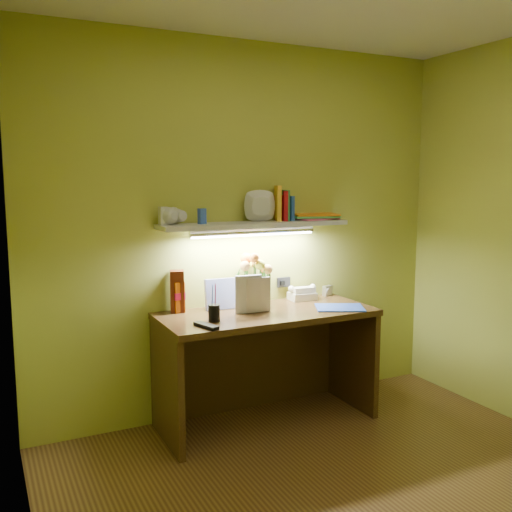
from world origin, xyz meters
The scene contains 13 objects.
desk centered at (0.00, 1.20, 0.38)m, with size 1.40×0.60×0.75m, color #3B2410.
flower_bouquet centered at (0.00, 1.38, 0.93)m, with size 0.22×0.22×0.36m, color #060737, non-canonical shape.
telephone centered at (0.38, 1.40, 0.80)m, with size 0.18×0.13×0.11m, color #F5F2CC, non-canonical shape.
desk_clock centered at (0.62, 1.44, 0.79)m, with size 0.07×0.04×0.07m, color #B6B6BA.
whisky_bottle centered at (-0.52, 1.43, 0.88)m, with size 0.07×0.07×0.25m, color #AB4907, non-canonical shape.
whisky_box centered at (-0.52, 1.44, 0.88)m, with size 0.09×0.09×0.27m, color #511C0A.
pen_cup centered at (-0.40, 1.11, 0.84)m, with size 0.07×0.07×0.17m, color black.
art_card centered at (-0.25, 1.39, 0.85)m, with size 0.20×0.04×0.20m, color silver, non-canonical shape.
tv_remote centered at (-0.50, 1.00, 0.76)m, with size 0.05×0.18×0.02m, color black.
blue_folder centered at (0.47, 1.07, 0.75)m, with size 0.31×0.23×0.01m, color blue.
desk_book_a centered at (-0.15, 1.20, 0.86)m, with size 0.17×0.02×0.23m, color beige.
desk_book_b centered at (-0.22, 1.22, 0.87)m, with size 0.18×0.02×0.25m, color silver.
wall_shelf centered at (0.03, 1.38, 1.34)m, with size 1.31×0.33×0.27m.
Camera 1 is at (-1.65, -1.99, 1.61)m, focal length 40.00 mm.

